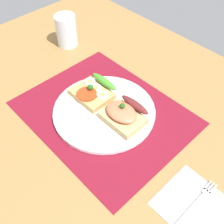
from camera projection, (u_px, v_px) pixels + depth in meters
ground_plane at (104, 117)px, 74.42cm from camera, size 120.00×90.00×3.20cm
placemat at (104, 113)px, 73.12cm from camera, size 43.09×34.46×0.30cm
plate at (104, 111)px, 72.62cm from camera, size 27.01×27.01×1.05cm
sandwich_egg_tomato at (94, 91)px, 74.97cm from camera, size 10.66×10.14×3.87cm
sandwich_salmon at (124, 114)px, 68.64cm from camera, size 10.56×9.21×5.19cm
napkin at (194, 206)px, 55.86cm from camera, size 13.88×13.09×0.60cm
fork at (195, 205)px, 55.52cm from camera, size 1.62×15.00×0.32cm
drinking_glass at (66, 31)px, 90.76cm from camera, size 6.89×6.89×10.48cm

